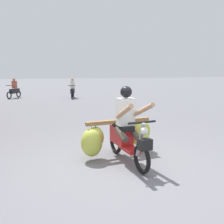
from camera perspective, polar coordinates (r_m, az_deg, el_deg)
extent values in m
plane|color=slate|center=(4.89, 2.67, -12.93)|extent=(120.00, 120.00, 0.00)
torus|color=black|center=(4.57, 7.02, -10.85)|extent=(0.12, 0.56, 0.56)
torus|color=black|center=(5.59, 0.86, -6.96)|extent=(0.12, 0.56, 0.56)
cube|color=red|center=(4.97, 4.14, -8.61)|extent=(0.28, 0.58, 0.08)
cube|color=red|center=(5.27, 2.18, -5.51)|extent=(0.33, 0.66, 0.36)
cube|color=black|center=(5.14, 2.57, -3.36)|extent=(0.31, 0.62, 0.10)
cylinder|color=gray|center=(4.52, 6.73, -6.57)|extent=(0.09, 0.29, 0.69)
cylinder|color=black|center=(4.40, 7.07, -2.44)|extent=(0.56, 0.08, 0.04)
sphere|color=silver|center=(4.36, 7.56, -4.44)|extent=(0.14, 0.14, 0.14)
cube|color=black|center=(4.40, 7.75, -7.59)|extent=(0.25, 0.18, 0.20)
cube|color=red|center=(4.48, 7.10, -7.25)|extent=(0.12, 0.29, 0.04)
cube|color=olive|center=(5.33, 1.52, -2.22)|extent=(1.50, 0.22, 0.08)
cube|color=olive|center=(5.50, 0.75, -2.18)|extent=(1.35, 0.18, 0.06)
ellipsoid|color=#BAC44A|center=(5.66, 6.33, -5.06)|extent=(0.45, 0.41, 0.56)
cylinder|color=#998459|center=(5.59, 6.39, -2.10)|extent=(0.02, 0.02, 0.09)
ellipsoid|color=#B3BD43|center=(5.13, -4.81, -7.18)|extent=(0.47, 0.42, 0.60)
cylinder|color=#998459|center=(5.04, -4.86, -3.56)|extent=(0.02, 0.02, 0.12)
ellipsoid|color=#B0BA40|center=(5.80, 7.42, -4.40)|extent=(0.42, 0.40, 0.45)
cylinder|color=#998459|center=(5.75, 7.48, -1.94)|extent=(0.02, 0.02, 0.12)
ellipsoid|color=#BDC74D|center=(5.24, -3.91, -6.03)|extent=(0.37, 0.33, 0.48)
cylinder|color=#998459|center=(5.17, -3.94, -3.18)|extent=(0.02, 0.02, 0.12)
cube|color=silver|center=(4.97, 3.20, 0.06)|extent=(0.36, 0.25, 0.56)
sphere|color=black|center=(4.91, 3.34, 4.76)|extent=(0.24, 0.24, 0.24)
cylinder|color=tan|center=(4.76, 7.11, 0.36)|extent=(0.20, 0.72, 0.39)
cylinder|color=tan|center=(4.58, 2.87, 0.06)|extent=(0.09, 0.72, 0.39)
cylinder|color=#4C4238|center=(5.02, 5.19, -4.89)|extent=(0.16, 0.45, 0.27)
cylinder|color=#4C4238|center=(4.90, 2.29, -5.22)|extent=(0.16, 0.45, 0.27)
torus|color=black|center=(16.72, -9.42, 3.91)|extent=(0.20, 0.52, 0.52)
torus|color=black|center=(17.81, -9.12, 4.26)|extent=(0.20, 0.52, 0.52)
cube|color=black|center=(17.35, -9.26, 4.91)|extent=(0.45, 0.93, 0.32)
cylinder|color=black|center=(16.72, -9.47, 6.18)|extent=(0.49, 0.16, 0.04)
cube|color=silver|center=(17.34, -9.29, 6.40)|extent=(0.34, 0.27, 0.52)
sphere|color=tan|center=(17.30, -9.33, 7.55)|extent=(0.20, 0.20, 0.20)
torus|color=black|center=(17.94, -23.07, 3.65)|extent=(0.33, 0.49, 0.52)
torus|color=black|center=(18.85, -21.15, 4.02)|extent=(0.33, 0.49, 0.52)
cube|color=black|center=(18.45, -21.95, 4.62)|extent=(0.67, 0.90, 0.32)
cylinder|color=black|center=(17.94, -23.11, 5.77)|extent=(0.45, 0.29, 0.04)
cube|color=#994738|center=(18.44, -22.01, 6.01)|extent=(0.36, 0.33, 0.52)
sphere|color=#9E7051|center=(18.41, -22.11, 7.10)|extent=(0.20, 0.20, 0.20)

